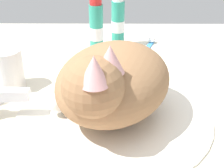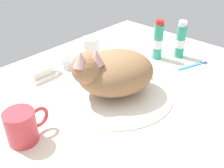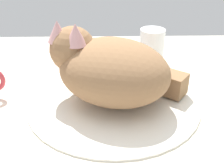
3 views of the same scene
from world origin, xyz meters
The scene contains 7 objects.
ground_plane centered at (0.00, 0.00, -1.50)cm, with size 110.00×82.50×3.00cm, color silver.
sink_basin centered at (0.00, 0.00, 0.45)cm, with size 35.56×35.56×0.91cm, color white.
faucet centered at (0.00, 21.89, 2.39)cm, with size 12.07×9.94×5.56cm.
cat centered at (-0.93, 0.72, 7.68)cm, with size 30.66×27.36×15.95cm.
rinse_cup centered at (11.00, 22.30, 4.25)cm, with size 6.70×6.70×8.50cm.
soap_dish centered at (-10.04, 24.41, 0.60)cm, with size 9.00×6.40×1.20cm, color white.
soap_bar centered at (-10.04, 24.41, 2.44)cm, with size 7.48×4.07×2.47cm, color silver.
Camera 3 is at (-1.44, -52.06, 32.80)cm, focal length 46.82 mm.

